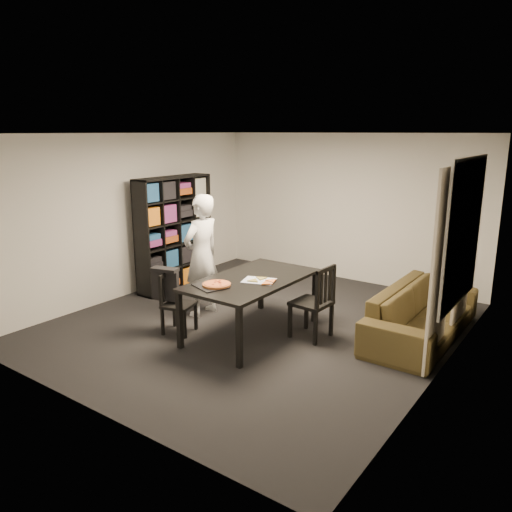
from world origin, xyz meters
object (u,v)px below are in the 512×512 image
Objects in this scene: dining_table at (252,283)px; chair_right at (318,298)px; chair_left at (173,299)px; pepperoni_pizza at (217,284)px; person at (202,256)px; sofa at (422,313)px; baking_tray at (210,286)px; bookshelf at (174,233)px.

chair_right is (0.78, 0.37, -0.15)m from dining_table.
pepperoni_pizza is at bearing -105.04° from chair_left.
chair_right is at bearing 98.07° from person.
chair_left is 1.91m from chair_right.
chair_right is 0.55× the size of person.
sofa is (1.09, 0.85, -0.23)m from chair_right.
dining_table is at bearing 71.29° from baking_tray.
person reaches higher than baking_tray.
chair_left is 3.28m from sofa.
pepperoni_pizza is 0.16× the size of sofa.
chair_right is at bearing 25.49° from dining_table.
chair_left reaches higher than baking_tray.
chair_right is 1.40m from sofa.
bookshelf is at bearing -97.06° from chair_right.
pepperoni_pizza reaches higher than dining_table.
chair_right is (3.08, -0.57, -0.39)m from bookshelf.
pepperoni_pizza is at bearing 47.80° from baking_tray.
bookshelf is at bearing 27.78° from chair_left.
baking_tray is at bearing 131.10° from sofa.
chair_left is 0.86m from person.
bookshelf reaches higher than person.
bookshelf reaches higher than chair_left.
person is at bearing -5.28° from chair_left.
sofa is at bearing -73.37° from chair_left.
bookshelf is at bearing -117.66° from person.
baking_tray is 0.08m from pepperoni_pizza.
pepperoni_pizza is (2.15, -1.47, -0.15)m from bookshelf.
chair_left is at bearing -46.43° from bookshelf.
chair_right is at bearing 127.75° from sofa.
sofa is (2.02, 1.75, -0.47)m from pepperoni_pizza.
bookshelf reaches higher than dining_table.
chair_right is (1.67, 0.91, 0.09)m from chair_left.
dining_table is at bearing 81.79° from person.
chair_left is 0.76m from baking_tray.
chair_left is (1.40, -1.48, -0.48)m from bookshelf.
pepperoni_pizza is at bearing 53.21° from person.
dining_table is 1.07m from person.
dining_table is 0.56m from pepperoni_pizza.
baking_tray reaches higher than sofa.
chair_right is 2.79× the size of pepperoni_pizza.
chair_left is 0.46× the size of person.
dining_table is at bearing -61.15° from chair_right.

